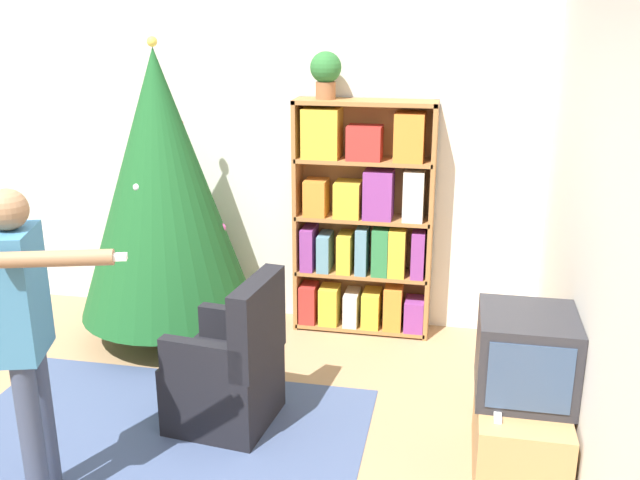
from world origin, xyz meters
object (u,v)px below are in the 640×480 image
(christmas_tree, at_px, (162,186))
(potted_plant, at_px, (326,72))
(standing_person, at_px, (25,327))
(television, at_px, (526,355))
(bookshelf, at_px, (364,221))
(armchair, at_px, (230,373))

(christmas_tree, bearing_deg, potted_plant, 20.70)
(christmas_tree, relative_size, standing_person, 1.36)
(television, relative_size, christmas_tree, 0.23)
(bookshelf, distance_m, standing_person, 2.63)
(bookshelf, relative_size, potted_plant, 5.30)
(christmas_tree, xyz_separation_m, armchair, (0.81, -1.04, -0.84))
(bookshelf, distance_m, christmas_tree, 1.48)
(armchair, xyz_separation_m, standing_person, (-0.68, -0.86, 0.62))
(bookshelf, relative_size, television, 3.52)
(christmas_tree, relative_size, potted_plant, 6.62)
(bookshelf, bearing_deg, armchair, -111.88)
(television, xyz_separation_m, standing_person, (-2.31, -0.67, 0.25))
(bookshelf, bearing_deg, christmas_tree, -163.65)
(potted_plant, bearing_deg, christmas_tree, -159.30)
(armchair, bearing_deg, christmas_tree, -135.51)
(christmas_tree, distance_m, standing_person, 1.92)
(bookshelf, distance_m, armchair, 1.65)
(television, height_order, standing_person, standing_person)
(television, height_order, armchair, armchair)
(bookshelf, distance_m, television, 1.95)
(armchair, xyz_separation_m, potted_plant, (0.29, 1.45, 1.61))
(christmas_tree, bearing_deg, armchair, -52.20)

